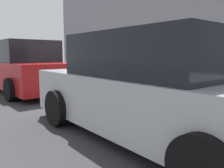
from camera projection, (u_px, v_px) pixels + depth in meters
The scene contains 16 objects.
ground_plane at pixel (91, 93), 7.44m from camera, with size 40.00×40.00×0.00m, color #333335.
sidewalk_curb at pixel (143, 85), 9.02m from camera, with size 18.00×5.00×0.14m, color gray.
suitcase_navy_0 at pixel (208, 88), 5.05m from camera, with size 0.47×0.19×1.09m.
suitcase_black_1 at pixel (184, 89), 5.42m from camera, with size 0.41×0.24×0.92m.
suitcase_silver_2 at pixel (167, 87), 5.88m from camera, with size 0.50×0.20×0.67m.
suitcase_maroon_3 at pixel (150, 84), 6.31m from camera, with size 0.49×0.27×0.92m.
suitcase_red_4 at pixel (135, 83), 6.76m from camera, with size 0.51×0.27×0.90m.
suitcase_teal_5 at pixel (121, 81), 7.18m from camera, with size 0.48×0.22×0.65m.
suitcase_olive_6 at pixel (110, 77), 7.57m from camera, with size 0.42×0.23×0.94m.
suitcase_navy_7 at pixel (100, 77), 8.00m from camera, with size 0.50×0.25×0.98m.
suitcase_black_8 at pixel (89, 77), 8.37m from camera, with size 0.41×0.25×0.93m.
suitcase_silver_9 at pixel (84, 74), 8.80m from camera, with size 0.38×0.23×0.95m.
fire_hydrant at pixel (73, 71), 9.34m from camera, with size 0.39×0.21×0.83m.
bollard_post at pixel (62, 73), 9.80m from camera, with size 0.17×0.17×0.67m, color brown.
parked_car_silver_0 at pixel (153, 89), 3.52m from camera, with size 4.56×2.18×1.59m.
parked_car_red_1 at pixel (24, 68), 7.83m from camera, with size 4.79×2.03×1.71m.
Camera 1 is at (-6.08, 4.17, 1.28)m, focal length 36.63 mm.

